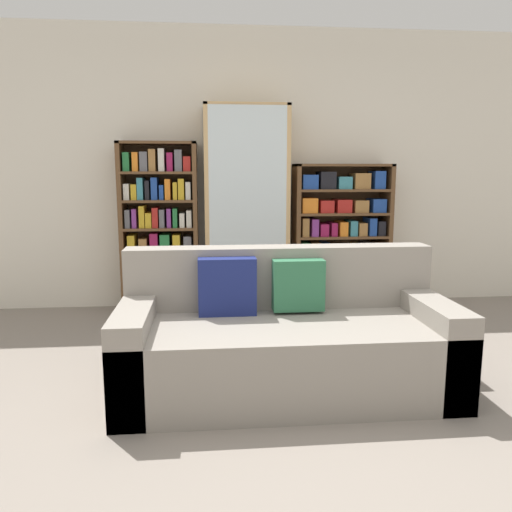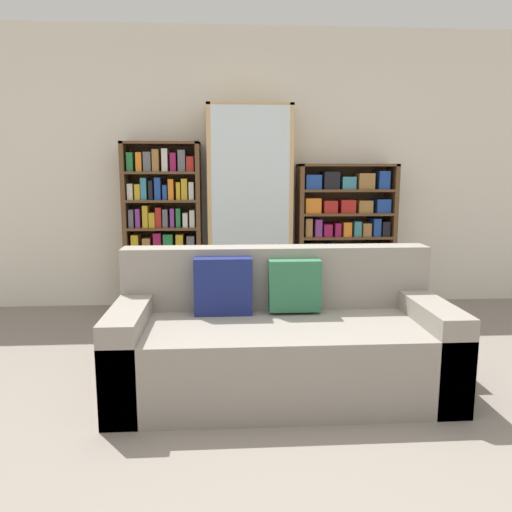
% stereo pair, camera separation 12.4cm
% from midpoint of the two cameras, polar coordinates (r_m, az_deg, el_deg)
% --- Properties ---
extents(ground_plane, '(16.00, 16.00, 0.00)m').
position_cam_midpoint_polar(ground_plane, '(2.67, 5.22, -20.31)').
color(ground_plane, gray).
extents(wall_back, '(7.04, 0.06, 2.70)m').
position_cam_midpoint_polar(wall_back, '(5.02, 0.63, 9.80)').
color(wall_back, silver).
rests_on(wall_back, ground).
extents(couch, '(1.99, 0.87, 0.85)m').
position_cam_midpoint_polar(couch, '(3.12, 3.91, -9.72)').
color(couch, gray).
rests_on(couch, ground).
extents(bookshelf_left, '(0.72, 0.32, 1.61)m').
position_cam_midpoint_polar(bookshelf_left, '(4.86, -9.79, 2.97)').
color(bookshelf_left, brown).
rests_on(bookshelf_left, ground).
extents(display_cabinet, '(0.80, 0.36, 1.95)m').
position_cam_midpoint_polar(display_cabinet, '(4.81, 0.01, 5.30)').
color(display_cabinet, tan).
rests_on(display_cabinet, ground).
extents(bookshelf_right, '(0.95, 0.32, 1.41)m').
position_cam_midpoint_polar(bookshelf_right, '(5.00, 10.76, 2.09)').
color(bookshelf_right, brown).
rests_on(bookshelf_right, ground).
extents(wine_bottle, '(0.08, 0.08, 0.34)m').
position_cam_midpoint_polar(wine_bottle, '(4.17, 8.95, -7.14)').
color(wine_bottle, '#192333').
rests_on(wine_bottle, ground).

